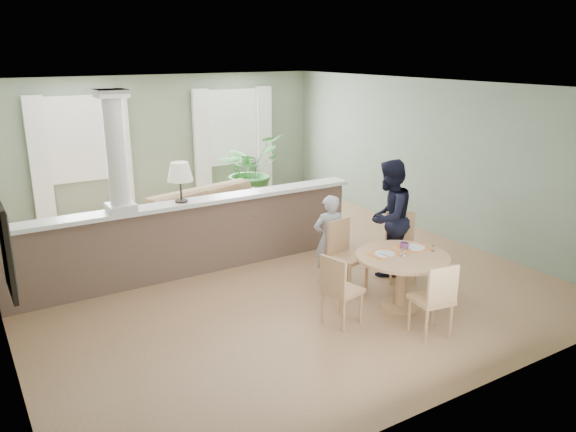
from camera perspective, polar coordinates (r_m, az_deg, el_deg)
ground at (r=8.65m, az=-3.37°, el=-5.02°), size 8.00×8.00×0.00m
room_shell at (r=8.70m, az=-5.73°, el=7.44°), size 7.02×8.02×2.71m
pony_wall at (r=8.20m, az=-10.20°, el=-1.26°), size 5.32×0.38×2.70m
sofa at (r=9.97m, az=-7.49°, el=0.26°), size 2.93×1.71×0.80m
houseplant at (r=11.84m, az=-3.89°, el=4.69°), size 1.71×1.62×1.49m
dining_table at (r=7.23m, az=11.50°, el=-4.97°), size 1.18×1.18×0.80m
chair_far_boy at (r=7.71m, az=5.80°, el=-3.62°), size 0.51×0.51×0.96m
chair_far_man at (r=8.17m, az=11.40°, el=-2.72°), size 0.59×0.59×0.96m
chair_near at (r=6.61m, az=14.74°, el=-7.96°), size 0.47×0.47×0.91m
chair_side at (r=6.69m, az=5.18°, el=-7.24°), size 0.48×0.48×0.89m
child_person at (r=7.85m, az=4.19°, el=-2.38°), size 0.52×0.40×1.27m
man_person at (r=8.21m, az=10.19°, el=-0.18°), size 1.01×0.90×1.70m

